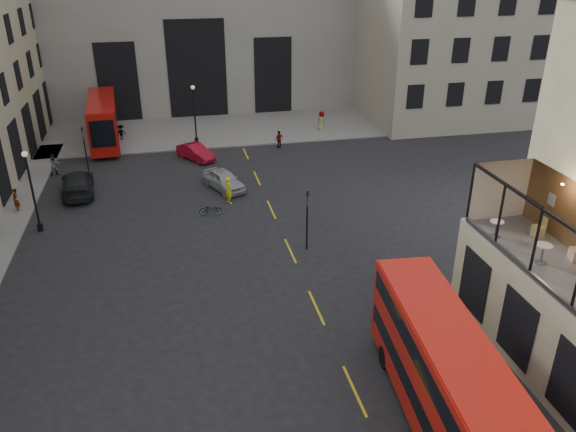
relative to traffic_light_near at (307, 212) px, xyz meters
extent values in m
plane|color=black|center=(1.00, -12.00, -2.42)|extent=(140.00, 140.00, 0.00)
cube|color=black|center=(5.98, -12.00, -0.42)|extent=(0.08, 9.20, 3.00)
cube|color=beige|center=(7.50, -7.00, 3.62)|extent=(3.00, 0.04, 2.90)
cube|color=slate|center=(6.00, -12.00, 2.28)|extent=(0.12, 10.00, 0.18)
cube|color=black|center=(6.00, -12.00, 5.03)|extent=(0.12, 10.00, 0.10)
cube|color=beige|center=(8.92, -8.80, 3.78)|extent=(0.04, 0.45, 0.55)
cylinder|color=#FFD899|center=(8.30, -10.00, 5.03)|extent=(0.12, 0.12, 0.05)
cube|color=#C6BB94|center=(7.50, -12.00, -0.17)|extent=(3.00, 11.00, 4.50)
cube|color=slate|center=(7.50, -12.00, 2.12)|extent=(3.00, 10.00, 0.10)
cube|color=gray|center=(-4.00, 36.00, 6.58)|extent=(34.00, 10.00, 18.00)
cube|color=black|center=(-4.00, 30.96, 2.58)|extent=(6.00, 0.12, 10.00)
cube|color=black|center=(-12.00, 30.96, 1.58)|extent=(4.00, 0.12, 8.00)
cube|color=black|center=(4.00, 30.96, 1.58)|extent=(4.00, 0.12, 8.00)
cube|color=#A59B85|center=(21.00, 28.00, 7.58)|extent=(16.00, 18.00, 20.00)
cube|color=slate|center=(-5.00, 26.00, -2.36)|extent=(40.00, 12.00, 0.12)
cylinder|color=black|center=(0.00, 0.00, -1.02)|extent=(0.10, 0.10, 2.80)
imported|color=black|center=(0.00, 0.00, 0.88)|extent=(0.16, 0.20, 1.00)
cylinder|color=black|center=(-14.00, 16.00, -1.02)|extent=(0.10, 0.10, 2.80)
imported|color=black|center=(-14.00, 16.00, 0.88)|extent=(0.16, 0.20, 1.00)
cylinder|color=black|center=(-16.00, 6.00, 0.08)|extent=(0.14, 0.14, 5.00)
cylinder|color=black|center=(-16.00, 6.00, -2.17)|extent=(0.36, 0.36, 0.50)
sphere|color=silver|center=(-16.00, 6.00, 2.73)|extent=(0.36, 0.36, 0.36)
cylinder|color=black|center=(-5.00, 22.00, 0.08)|extent=(0.14, 0.14, 5.00)
cylinder|color=black|center=(-5.00, 22.00, -2.17)|extent=(0.36, 0.36, 0.50)
sphere|color=silver|center=(-5.00, 22.00, 2.73)|extent=(0.36, 0.36, 0.36)
cube|color=red|center=(1.50, -14.31, -0.16)|extent=(3.37, 10.79, 3.76)
cube|color=black|center=(1.50, -14.31, -0.69)|extent=(3.36, 10.22, 0.77)
cube|color=black|center=(1.50, -14.31, 1.00)|extent=(3.36, 10.22, 0.77)
cube|color=red|center=(1.50, -14.31, 1.75)|extent=(3.26, 10.57, 0.12)
cylinder|color=black|center=(0.73, -10.83, -1.94)|extent=(0.36, 0.99, 0.97)
cylinder|color=black|center=(2.89, -11.03, -1.94)|extent=(0.36, 0.99, 0.97)
cube|color=#A7110B|center=(-13.16, 23.62, -0.20)|extent=(3.08, 10.56, 3.70)
cube|color=black|center=(-13.16, 23.62, -0.72)|extent=(3.08, 10.00, 0.76)
cube|color=black|center=(-13.16, 23.62, 0.94)|extent=(3.08, 10.00, 0.76)
cube|color=#A7110B|center=(-13.16, 23.62, 1.68)|extent=(2.97, 10.35, 0.11)
cylinder|color=black|center=(-14.45, 26.87, -1.95)|extent=(0.33, 0.96, 0.95)
cylinder|color=black|center=(-12.33, 27.02, -1.95)|extent=(0.33, 0.96, 0.95)
cylinder|color=black|center=(-13.97, 19.90, -1.95)|extent=(0.33, 0.96, 0.95)
cylinder|color=black|center=(-11.85, 20.05, -1.95)|extent=(0.33, 0.96, 0.95)
imported|color=#A1A5A9|center=(-3.75, 10.42, -1.71)|extent=(3.24, 4.55, 1.44)
imported|color=#A2091F|center=(-5.37, 17.45, -1.78)|extent=(3.27, 4.05, 1.29)
imported|color=black|center=(-14.31, 11.85, -1.63)|extent=(2.78, 5.67, 1.59)
imported|color=gray|center=(-5.16, 6.04, -2.02)|extent=(1.58, 0.71, 0.80)
imported|color=yellow|center=(-3.71, 7.77, -1.45)|extent=(0.70, 0.83, 1.94)
imported|color=gray|center=(-16.48, 16.04, -1.53)|extent=(1.05, 0.94, 1.79)
imported|color=gray|center=(-11.77, 24.13, -1.67)|extent=(1.11, 1.07, 1.52)
imported|color=gray|center=(2.20, 18.99, -1.64)|extent=(0.99, 0.77, 1.57)
imported|color=gray|center=(7.33, 23.32, -1.45)|extent=(1.07, 1.13, 1.95)
imported|color=gray|center=(-18.00, 9.33, -1.58)|extent=(0.59, 0.72, 1.70)
cylinder|color=beige|center=(7.00, -11.29, 3.00)|extent=(0.68, 0.68, 0.05)
cylinder|color=slate|center=(7.00, -11.29, 2.59)|extent=(0.09, 0.09, 0.79)
cylinder|color=slate|center=(7.00, -11.29, 2.19)|extent=(0.50, 0.50, 0.03)
cylinder|color=white|center=(6.45, -8.74, 2.91)|extent=(0.61, 0.61, 0.04)
cylinder|color=slate|center=(6.45, -8.74, 2.55)|extent=(0.08, 0.08, 0.71)
cylinder|color=slate|center=(6.45, -8.74, 2.19)|extent=(0.44, 0.44, 0.03)
cube|color=tan|center=(8.57, -11.36, 2.43)|extent=(0.55, 0.55, 0.51)
cube|color=tan|center=(8.32, -9.11, 2.42)|extent=(0.50, 0.50, 0.49)
cube|color=tan|center=(8.52, -9.09, 2.88)|extent=(0.09, 0.46, 0.43)
camera|label=1|loc=(-7.39, -28.56, 13.81)|focal=35.00mm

